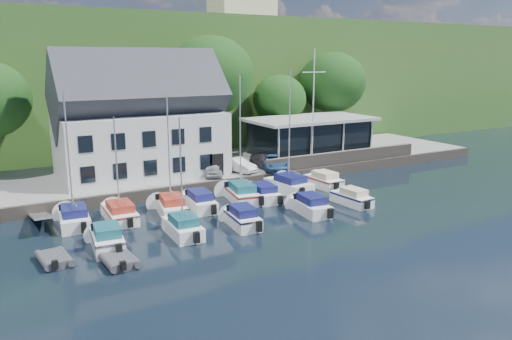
% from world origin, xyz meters
% --- Properties ---
extents(ground, '(180.00, 180.00, 0.00)m').
position_xyz_m(ground, '(0.00, 0.00, 0.00)').
color(ground, black).
rests_on(ground, ground).
extents(quay, '(60.00, 13.00, 1.00)m').
position_xyz_m(quay, '(0.00, 17.50, 0.50)').
color(quay, gray).
rests_on(quay, ground).
extents(quay_face, '(60.00, 0.30, 1.00)m').
position_xyz_m(quay_face, '(0.00, 11.00, 0.50)').
color(quay_face, '#5E554B').
rests_on(quay_face, ground).
extents(hillside, '(160.00, 75.00, 16.00)m').
position_xyz_m(hillside, '(0.00, 62.00, 8.00)').
color(hillside, '#295520').
rests_on(hillside, ground).
extents(field_patch, '(50.00, 30.00, 0.30)m').
position_xyz_m(field_patch, '(8.00, 70.00, 16.15)').
color(field_patch, '#566733').
rests_on(field_patch, hillside).
extents(farmhouse, '(10.40, 7.00, 8.20)m').
position_xyz_m(farmhouse, '(22.00, 52.00, 20.10)').
color(farmhouse, beige).
rests_on(farmhouse, hillside).
extents(harbor_building, '(14.40, 8.20, 8.70)m').
position_xyz_m(harbor_building, '(-7.00, 16.50, 5.35)').
color(harbor_building, silver).
rests_on(harbor_building, quay).
extents(club_pavilion, '(13.20, 7.20, 4.10)m').
position_xyz_m(club_pavilion, '(11.00, 16.00, 3.05)').
color(club_pavilion, black).
rests_on(club_pavilion, quay).
extents(seawall, '(18.00, 0.50, 1.20)m').
position_xyz_m(seawall, '(12.00, 11.40, 1.60)').
color(seawall, '#5E554B').
rests_on(seawall, quay).
extents(gangway, '(1.20, 6.00, 1.40)m').
position_xyz_m(gangway, '(-16.50, 9.00, 0.00)').
color(gangway, silver).
rests_on(gangway, ground).
extents(car_silver, '(2.23, 3.98, 1.28)m').
position_xyz_m(car_silver, '(-1.91, 12.96, 1.64)').
color(car_silver, '#B7B7BC').
rests_on(car_silver, quay).
extents(car_white, '(2.59, 4.13, 1.28)m').
position_xyz_m(car_white, '(0.86, 13.10, 1.64)').
color(car_white, silver).
rests_on(car_white, quay).
extents(car_dgrey, '(1.89, 4.38, 1.25)m').
position_xyz_m(car_dgrey, '(3.98, 13.28, 1.63)').
color(car_dgrey, '#302F35').
rests_on(car_dgrey, quay).
extents(car_blue, '(2.76, 4.47, 1.43)m').
position_xyz_m(car_blue, '(4.29, 12.45, 1.71)').
color(car_blue, '#2B5283').
rests_on(car_blue, quay).
extents(flagpole, '(2.67, 0.20, 11.13)m').
position_xyz_m(flagpole, '(9.00, 12.74, 6.56)').
color(flagpole, silver).
rests_on(flagpole, quay).
extents(tree_2, '(7.42, 7.42, 10.14)m').
position_xyz_m(tree_2, '(-1.57, 21.58, 6.07)').
color(tree_2, black).
rests_on(tree_2, quay).
extents(tree_3, '(9.19, 9.19, 12.56)m').
position_xyz_m(tree_3, '(2.58, 22.24, 7.28)').
color(tree_3, black).
rests_on(tree_3, quay).
extents(tree_4, '(6.13, 6.13, 8.38)m').
position_xyz_m(tree_4, '(10.86, 21.87, 5.19)').
color(tree_4, black).
rests_on(tree_4, quay).
extents(tree_5, '(8.01, 8.01, 10.94)m').
position_xyz_m(tree_5, '(18.32, 21.76, 6.47)').
color(tree_5, black).
rests_on(tree_5, quay).
extents(boat_r1_0, '(2.61, 6.31, 8.78)m').
position_xyz_m(boat_r1_0, '(-14.49, 7.78, 4.39)').
color(boat_r1_0, white).
rests_on(boat_r1_0, ground).
extents(boat_r1_1, '(2.23, 6.29, 8.28)m').
position_xyz_m(boat_r1_1, '(-11.46, 7.41, 4.14)').
color(boat_r1_1, white).
rests_on(boat_r1_1, ground).
extents(boat_r1_2, '(2.91, 6.39, 8.74)m').
position_xyz_m(boat_r1_2, '(-7.76, 7.10, 4.37)').
color(boat_r1_2, white).
rests_on(boat_r1_2, ground).
extents(boat_r1_3, '(2.28, 6.16, 1.47)m').
position_xyz_m(boat_r1_3, '(-5.50, 7.16, 0.74)').
color(boat_r1_3, white).
rests_on(boat_r1_3, ground).
extents(boat_r1_4, '(3.15, 7.02, 9.19)m').
position_xyz_m(boat_r1_4, '(-1.67, 7.63, 4.60)').
color(boat_r1_4, white).
rests_on(boat_r1_4, ground).
extents(boat_r1_5, '(2.64, 6.25, 1.36)m').
position_xyz_m(boat_r1_5, '(-0.01, 7.02, 0.68)').
color(boat_r1_5, white).
rests_on(boat_r1_5, ground).
extents(boat_r1_6, '(3.01, 6.61, 9.51)m').
position_xyz_m(boat_r1_6, '(3.15, 7.95, 4.76)').
color(boat_r1_6, white).
rests_on(boat_r1_6, ground).
extents(boat_r1_7, '(2.29, 5.48, 1.44)m').
position_xyz_m(boat_r1_7, '(6.73, 7.83, 0.72)').
color(boat_r1_7, white).
rests_on(boat_r1_7, ground).
extents(boat_r2_0, '(2.36, 5.55, 1.53)m').
position_xyz_m(boat_r2_0, '(-13.52, 2.38, 0.76)').
color(boat_r2_0, white).
rests_on(boat_r2_0, ground).
extents(boat_r2_1, '(2.08, 5.53, 8.65)m').
position_xyz_m(boat_r2_1, '(-8.70, 2.27, 4.33)').
color(boat_r2_1, white).
rests_on(boat_r2_1, ground).
extents(boat_r2_2, '(2.27, 5.53, 1.45)m').
position_xyz_m(boat_r2_2, '(-4.51, 2.07, 0.73)').
color(boat_r2_2, white).
rests_on(boat_r2_2, ground).
extents(boat_r2_3, '(2.47, 5.99, 1.45)m').
position_xyz_m(boat_r2_3, '(1.22, 2.19, 0.72)').
color(boat_r2_3, white).
rests_on(boat_r2_3, ground).
extents(boat_r2_4, '(1.96, 5.22, 1.34)m').
position_xyz_m(boat_r2_4, '(5.40, 2.36, 0.67)').
color(boat_r2_4, white).
rests_on(boat_r2_4, ground).
extents(dinghy_0, '(1.94, 2.94, 0.65)m').
position_xyz_m(dinghy_0, '(-16.62, 1.64, 0.32)').
color(dinghy_0, '#3B3B40').
rests_on(dinghy_0, ground).
extents(dinghy_1, '(1.99, 3.10, 0.70)m').
position_xyz_m(dinghy_1, '(-13.53, -0.27, 0.35)').
color(dinghy_1, '#3B3B40').
rests_on(dinghy_1, ground).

